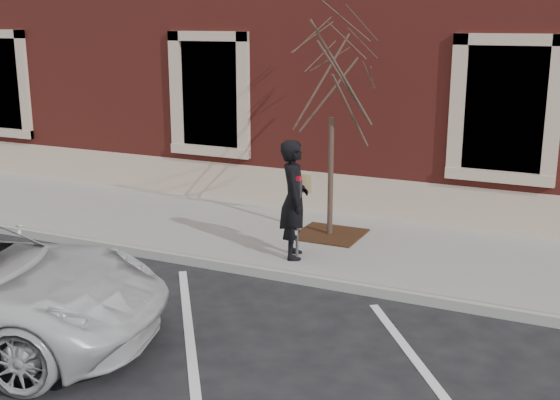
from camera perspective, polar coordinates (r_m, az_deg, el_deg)
The scene contains 9 objects.
ground at distance 11.15m, azimuth -1.32°, elevation -6.18°, with size 120.00×120.00×0.00m, color #28282B.
sidewalk_near at distance 12.63m, azimuth 2.23°, elevation -3.33°, with size 40.00×3.50×0.15m, color gray.
curb_near at distance 11.08m, azimuth -1.44°, elevation -5.90°, with size 40.00×0.12×0.15m, color #9E9E99.
parking_stripes at distance 9.39m, azimuth -7.43°, elevation -10.39°, with size 28.00×4.40×0.01m, color silver, non-canonical shape.
building_civic at distance 17.70m, azimuth 10.24°, elevation 14.44°, with size 40.00×8.62×8.00m.
man at distance 11.30m, azimuth 1.15°, elevation 0.05°, with size 0.71×0.46×1.94m, color black.
parking_meter at distance 11.12m, azimuth 1.42°, elevation -0.21°, with size 0.13×0.10×1.39m.
tree_grate at distance 12.72m, azimuth 4.05°, elevation -2.79°, with size 1.15×1.15×0.03m, color #3A2612.
sapling at distance 12.20m, azimuth 4.27°, elevation 9.39°, with size 2.33×2.33×3.88m.
Camera 1 is at (4.68, -9.33, 3.93)m, focal length 45.00 mm.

